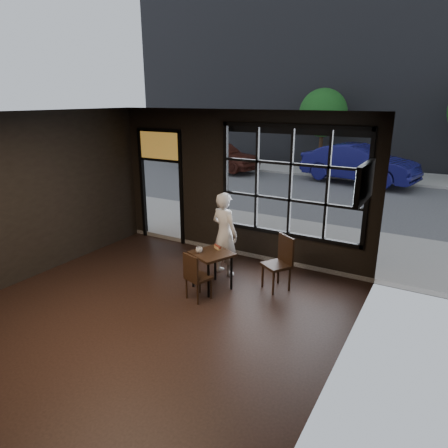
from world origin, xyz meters
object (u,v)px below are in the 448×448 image
Objects in this scene: cafe_table at (212,270)px; navy_car at (359,163)px; man at (225,234)px; chair_near at (199,276)px.

cafe_table is 11.11m from navy_car.
man is at bearing -171.09° from navy_car.
man is 0.37× the size of navy_car.
chair_near is 0.19× the size of navy_car.
navy_car is at bearing -77.83° from man.
chair_near is 0.52× the size of man.
chair_near is at bearing 111.46° from man.
chair_near is at bearing -65.30° from cafe_table.
man is (-0.13, 0.70, 0.48)m from cafe_table.
navy_car is (0.26, 11.09, 0.50)m from cafe_table.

